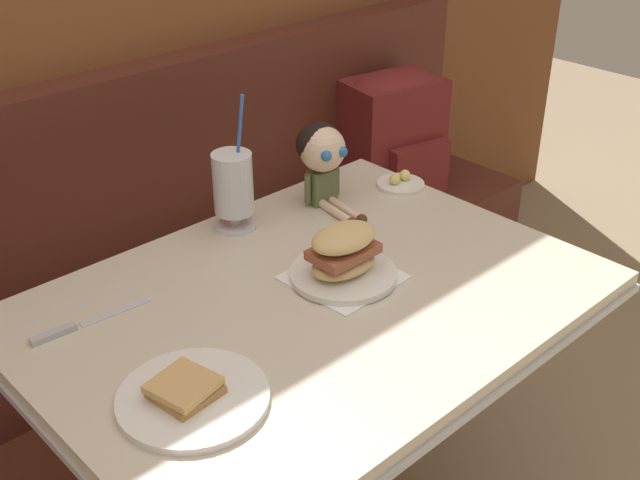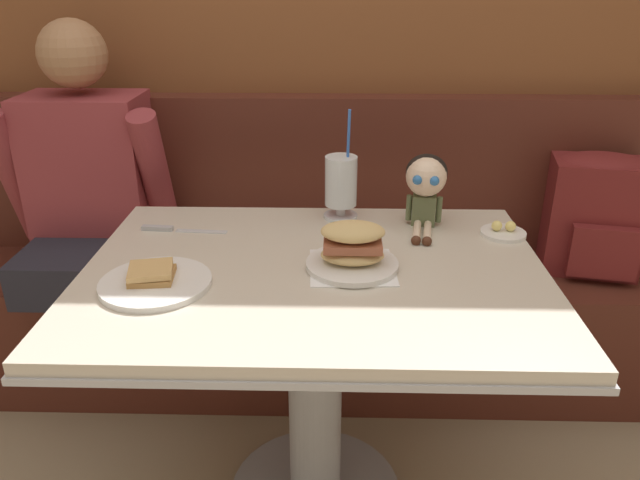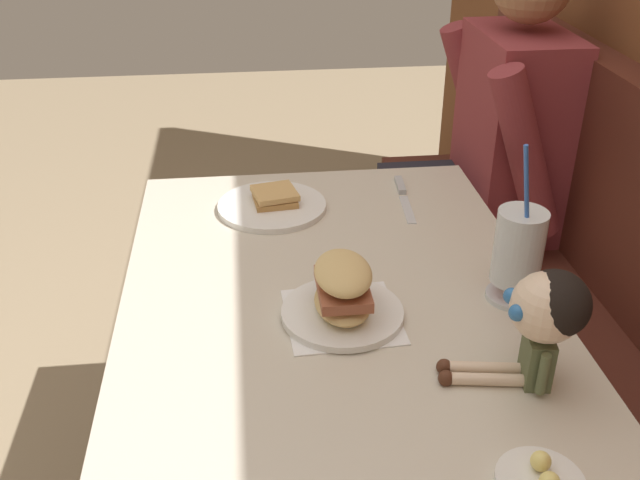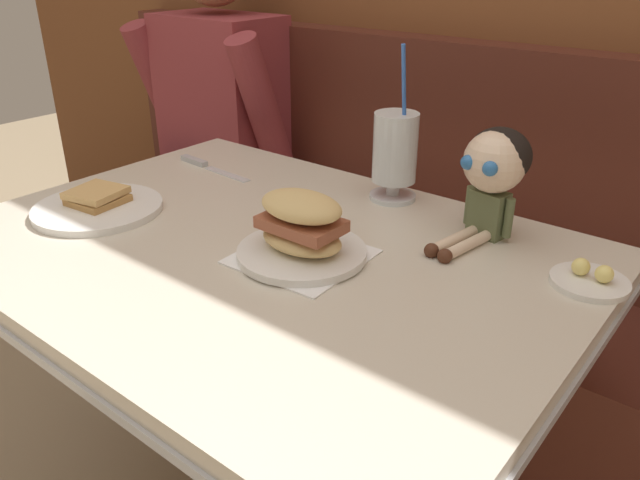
% 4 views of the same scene
% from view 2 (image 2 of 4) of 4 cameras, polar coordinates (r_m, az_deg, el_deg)
% --- Properties ---
extents(wood_panel_wall, '(4.40, 0.08, 2.40)m').
position_cam_2_polar(wood_panel_wall, '(2.18, 0.26, 18.93)').
color(wood_panel_wall, brown).
rests_on(wood_panel_wall, ground).
extents(booth_bench, '(2.60, 0.48, 1.00)m').
position_cam_2_polar(booth_bench, '(2.20, 0.08, -4.96)').
color(booth_bench, '#512319').
rests_on(booth_bench, ground).
extents(diner_table, '(1.11, 0.81, 0.74)m').
position_cam_2_polar(diner_table, '(1.55, -0.49, -9.15)').
color(diner_table, beige).
rests_on(diner_table, ground).
extents(toast_plate, '(0.25, 0.25, 0.04)m').
position_cam_2_polar(toast_plate, '(1.42, -15.20, -3.71)').
color(toast_plate, white).
rests_on(toast_plate, diner_table).
extents(milkshake_glass, '(0.10, 0.10, 0.32)m').
position_cam_2_polar(milkshake_glass, '(1.71, 1.97, 5.24)').
color(milkshake_glass, silver).
rests_on(milkshake_glass, diner_table).
extents(sandwich_plate, '(0.22, 0.22, 0.12)m').
position_cam_2_polar(sandwich_plate, '(1.43, 3.05, -0.95)').
color(sandwich_plate, white).
rests_on(sandwich_plate, diner_table).
extents(butter_saucer, '(0.12, 0.12, 0.04)m').
position_cam_2_polar(butter_saucer, '(1.70, 16.76, 0.77)').
color(butter_saucer, white).
rests_on(butter_saucer, diner_table).
extents(butter_knife, '(0.24, 0.03, 0.01)m').
position_cam_2_polar(butter_knife, '(1.71, -13.89, 1.00)').
color(butter_knife, silver).
rests_on(butter_knife, diner_table).
extents(seated_doll, '(0.13, 0.23, 0.20)m').
position_cam_2_polar(seated_doll, '(1.68, 9.88, 5.53)').
color(seated_doll, '#5B6642').
rests_on(seated_doll, diner_table).
extents(backpack, '(0.33, 0.29, 0.41)m').
position_cam_2_polar(backpack, '(2.21, 24.35, 2.43)').
color(backpack, maroon).
rests_on(backpack, booth_bench).
extents(diner_patron, '(0.55, 0.48, 0.81)m').
position_cam_2_polar(diner_patron, '(2.14, -20.84, 4.79)').
color(diner_patron, maroon).
rests_on(diner_patron, booth_bench).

